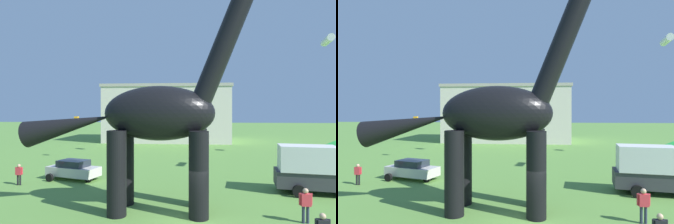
# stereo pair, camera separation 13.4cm
# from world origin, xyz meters

# --- Properties ---
(dinosaur_sculpture) EXTENTS (14.29, 3.03, 14.93)m
(dinosaur_sculpture) POSITION_xyz_m (-1.55, 2.32, 5.40)
(dinosaur_sculpture) COLOR black
(dinosaur_sculpture) RESTS_ON ground_plane
(parked_sedan_left) EXTENTS (4.54, 2.92, 1.55)m
(parked_sedan_left) POSITION_xyz_m (-9.21, 9.05, 0.81)
(parked_sedan_left) COLOR silver
(parked_sedan_left) RESTS_ON ground_plane
(parked_box_truck) EXTENTS (5.86, 2.97, 3.20)m
(parked_box_truck) POSITION_xyz_m (8.69, 6.49, 1.65)
(parked_box_truck) COLOR #38383D
(parked_box_truck) RESTS_ON ground_plane
(person_far_spectator) EXTENTS (0.59, 0.26, 1.57)m
(person_far_spectator) POSITION_xyz_m (-12.49, 6.92, 0.95)
(person_far_spectator) COLOR black
(person_far_spectator) RESTS_ON ground_plane
(person_vendor_side) EXTENTS (0.64, 0.28, 1.72)m
(person_vendor_side) POSITION_xyz_m (5.90, 1.13, 1.04)
(person_vendor_side) COLOR #2D3347
(person_vendor_side) RESTS_ON ground_plane
(kite_near_high) EXTENTS (1.95, 2.16, 0.62)m
(kite_near_high) POSITION_xyz_m (11.41, 10.69, 11.20)
(kite_near_high) COLOR white
(kite_drifting) EXTENTS (0.82, 1.10, 1.36)m
(kite_drifting) POSITION_xyz_m (-2.62, 20.48, 5.50)
(kite_drifting) COLOR orange
(kite_high_left) EXTENTS (0.94, 0.94, 0.95)m
(kite_high_left) POSITION_xyz_m (-9.14, 24.12, 6.26)
(kite_high_left) COLOR #19B2B7
(kite_mid_left) EXTENTS (0.43, 0.43, 0.59)m
(kite_mid_left) POSITION_xyz_m (-13.01, 19.02, 4.56)
(kite_mid_left) COLOR orange
(background_building_block) EXTENTS (22.13, 13.19, 10.03)m
(background_building_block) POSITION_xyz_m (-4.12, 40.56, 5.03)
(background_building_block) COLOR beige
(background_building_block) RESTS_ON ground_plane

